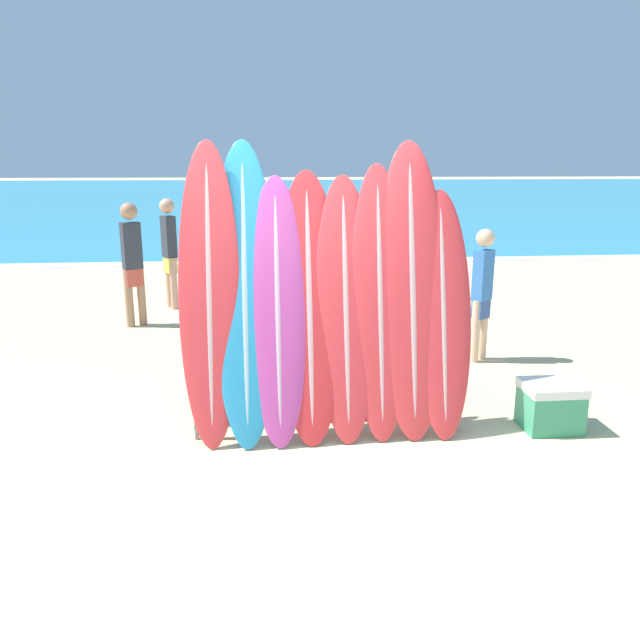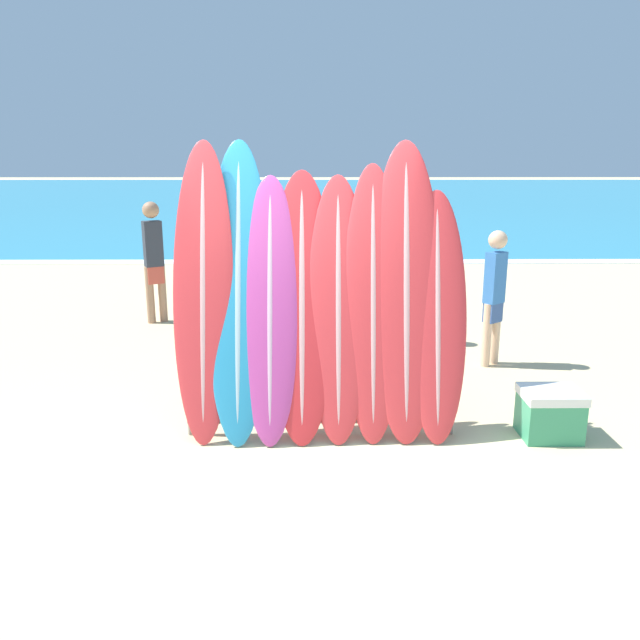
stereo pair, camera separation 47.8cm
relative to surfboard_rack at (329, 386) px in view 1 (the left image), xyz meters
The scene contains 16 objects.
ground_plane 0.93m from the surfboard_rack, 111.45° to the right, with size 160.00×160.00×0.00m, color beige.
ocean_water 38.54m from the surfboard_rack, 90.45° to the left, with size 120.00×60.00×0.01m.
surfboard_rack is the anchor object (origin of this frame).
surfboard_slot_0 1.25m from the surfboard_rack, behind, with size 0.50×0.70×2.45m.
surfboard_slot_1 1.05m from the surfboard_rack, behind, with size 0.53×0.82×2.46m.
surfboard_slot_2 0.78m from the surfboard_rack, behind, with size 0.49×0.73×2.17m.
surfboard_slot_3 0.69m from the surfboard_rack, 154.60° to the left, with size 0.55×0.71×2.21m.
surfboard_slot_4 0.67m from the surfboard_rack, 21.72° to the left, with size 0.51×0.65×2.17m.
surfboard_slot_5 0.82m from the surfboard_rack, ahead, with size 0.49×0.63×2.26m.
surfboard_slot_6 1.06m from the surfboard_rack, ahead, with size 0.58×0.69×2.45m.
surfboard_slot_7 1.13m from the surfboard_rack, ahead, with size 0.49×0.61×2.05m.
person_near_water 5.29m from the surfboard_rack, 111.93° to the left, with size 0.26×0.29×1.71m.
person_mid_beach 2.72m from the surfboard_rack, 43.49° to the left, with size 0.26×0.25×1.54m.
person_far_left 2.92m from the surfboard_rack, 73.78° to the left, with size 0.28×0.23×1.68m.
person_far_right 4.50m from the surfboard_rack, 121.26° to the left, with size 0.29×0.26×1.72m.
cooler_box 1.94m from the surfboard_rack, ahead, with size 0.49×0.41×0.42m.
Camera 1 is at (-0.22, -4.13, 2.28)m, focal length 35.00 mm.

